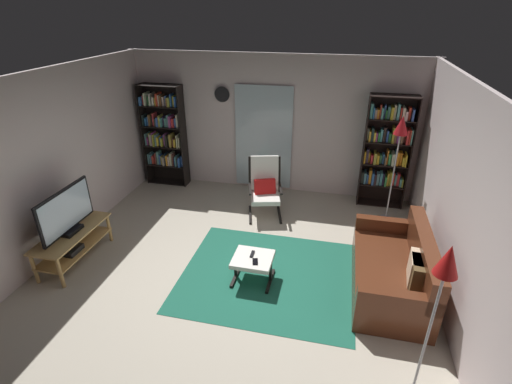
# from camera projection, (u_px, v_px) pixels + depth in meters

# --- Properties ---
(ground_plane) EXTENTS (7.02, 7.02, 0.00)m
(ground_plane) POSITION_uv_depth(u_px,v_px,m) (231.00, 275.00, 5.23)
(ground_plane) COLOR #B8AD9A
(wall_back) EXTENTS (5.60, 0.06, 2.60)m
(wall_back) POSITION_uv_depth(u_px,v_px,m) (272.00, 125.00, 7.18)
(wall_back) COLOR beige
(wall_back) RESTS_ON ground
(wall_left) EXTENTS (0.06, 6.00, 2.60)m
(wall_left) POSITION_uv_depth(u_px,v_px,m) (39.00, 172.00, 5.19)
(wall_left) COLOR beige
(wall_left) RESTS_ON ground
(wall_right) EXTENTS (0.06, 6.00, 2.60)m
(wall_right) POSITION_uv_depth(u_px,v_px,m) (466.00, 216.00, 4.11)
(wall_right) COLOR beige
(wall_right) RESTS_ON ground
(glass_door_panel) EXTENTS (1.10, 0.01, 2.00)m
(glass_door_panel) POSITION_uv_depth(u_px,v_px,m) (263.00, 138.00, 7.26)
(glass_door_panel) COLOR silver
(area_rug) EXTENTS (2.35, 2.04, 0.01)m
(area_rug) POSITION_uv_depth(u_px,v_px,m) (268.00, 275.00, 5.23)
(area_rug) COLOR #1D5F4A
(area_rug) RESTS_ON ground
(tv_stand) EXTENTS (0.49, 1.23, 0.48)m
(tv_stand) POSITION_uv_depth(u_px,v_px,m) (73.00, 242.00, 5.39)
(tv_stand) COLOR tan
(tv_stand) RESTS_ON ground
(television) EXTENTS (0.20, 1.03, 0.65)m
(television) POSITION_uv_depth(u_px,v_px,m) (66.00, 213.00, 5.20)
(television) COLOR black
(television) RESTS_ON tv_stand
(bookshelf_near_tv) EXTENTS (0.84, 0.30, 2.01)m
(bookshelf_near_tv) POSITION_uv_depth(u_px,v_px,m) (164.00, 133.00, 7.51)
(bookshelf_near_tv) COLOR black
(bookshelf_near_tv) RESTS_ON ground
(bookshelf_near_sofa) EXTENTS (0.80, 0.30, 2.02)m
(bookshelf_near_sofa) POSITION_uv_depth(u_px,v_px,m) (387.00, 149.00, 6.65)
(bookshelf_near_sofa) COLOR black
(bookshelf_near_sofa) RESTS_ON ground
(leather_sofa) EXTENTS (0.89, 1.73, 0.82)m
(leather_sofa) POSITION_uv_depth(u_px,v_px,m) (395.00, 272.00, 4.83)
(leather_sofa) COLOR #542917
(leather_sofa) RESTS_ON ground
(lounge_armchair) EXTENTS (0.71, 0.77, 1.02)m
(lounge_armchair) POSITION_uv_depth(u_px,v_px,m) (265.00, 186.00, 6.57)
(lounge_armchair) COLOR black
(lounge_armchair) RESTS_ON ground
(ottoman) EXTENTS (0.52, 0.48, 0.37)m
(ottoman) POSITION_uv_depth(u_px,v_px,m) (253.00, 261.00, 5.02)
(ottoman) COLOR white
(ottoman) RESTS_ON ground
(tv_remote) EXTENTS (0.04, 0.14, 0.02)m
(tv_remote) POSITION_uv_depth(u_px,v_px,m) (252.00, 254.00, 5.04)
(tv_remote) COLOR black
(tv_remote) RESTS_ON ottoman
(cell_phone) EXTENTS (0.10, 0.15, 0.01)m
(cell_phone) POSITION_uv_depth(u_px,v_px,m) (255.00, 262.00, 4.90)
(cell_phone) COLOR black
(cell_phone) RESTS_ON ottoman
(floor_lamp_by_sofa) EXTENTS (0.22, 0.22, 1.77)m
(floor_lamp_by_sofa) POSITION_uv_depth(u_px,v_px,m) (442.00, 282.00, 2.94)
(floor_lamp_by_sofa) COLOR #A5A5AD
(floor_lamp_by_sofa) RESTS_ON ground
(floor_lamp_by_shelf) EXTENTS (0.22, 0.22, 1.82)m
(floor_lamp_by_shelf) POSITION_uv_depth(u_px,v_px,m) (400.00, 134.00, 5.93)
(floor_lamp_by_shelf) COLOR #A5A5AD
(floor_lamp_by_shelf) RESTS_ON ground
(wall_clock) EXTENTS (0.29, 0.03, 0.29)m
(wall_clock) POSITION_uv_depth(u_px,v_px,m) (222.00, 94.00, 7.06)
(wall_clock) COLOR silver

